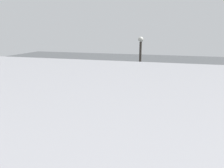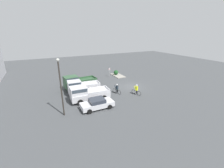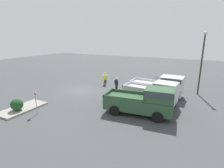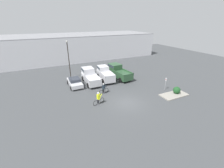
% 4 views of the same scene
% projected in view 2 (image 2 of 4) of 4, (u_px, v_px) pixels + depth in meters
% --- Properties ---
extents(ground_plane, '(80.00, 80.00, 0.00)m').
position_uv_depth(ground_plane, '(131.00, 87.00, 27.40)').
color(ground_plane, '#424447').
extents(sedan_0, '(2.01, 4.27, 1.36)m').
position_uv_depth(sedan_0, '(97.00, 104.00, 19.44)').
color(sedan_0, silver).
rests_on(sedan_0, ground_plane).
extents(pickup_truck_0, '(2.38, 5.65, 2.30)m').
position_uv_depth(pickup_truck_0, '(86.00, 93.00, 21.42)').
color(pickup_truck_0, silver).
rests_on(pickup_truck_0, ground_plane).
extents(pickup_truck_1, '(2.41, 5.13, 2.30)m').
position_uv_depth(pickup_truck_1, '(82.00, 87.00, 23.83)').
color(pickup_truck_1, silver).
rests_on(pickup_truck_1, ground_plane).
extents(pickup_truck_2, '(2.75, 5.77, 2.39)m').
position_uv_depth(pickup_truck_2, '(78.00, 82.00, 26.14)').
color(pickup_truck_2, '#2D5133').
rests_on(pickup_truck_2, ground_plane).
extents(cyclist_0, '(1.73, 0.65, 1.67)m').
position_uv_depth(cyclist_0, '(117.00, 89.00, 24.09)').
color(cyclist_0, black).
rests_on(cyclist_0, ground_plane).
extents(cyclist_1, '(1.74, 0.66, 1.74)m').
position_uv_depth(cyclist_1, '(136.00, 89.00, 23.64)').
color(cyclist_1, black).
rests_on(cyclist_1, ground_plane).
extents(fire_lane_sign, '(0.07, 0.30, 2.08)m').
position_uv_depth(fire_lane_sign, '(109.00, 71.00, 32.91)').
color(fire_lane_sign, '#9E9EA3').
rests_on(fire_lane_sign, ground_plane).
extents(lamppost, '(0.36, 0.36, 6.87)m').
position_uv_depth(lamppost, '(61.00, 84.00, 16.70)').
color(lamppost, '#2D2823').
rests_on(lamppost, ground_plane).
extents(curb_island, '(4.05, 1.98, 0.15)m').
position_uv_depth(curb_island, '(118.00, 75.00, 34.06)').
color(curb_island, gray).
rests_on(curb_island, ground_plane).
extents(shrub, '(1.04, 1.04, 1.04)m').
position_uv_depth(shrub, '(116.00, 72.00, 34.28)').
color(shrub, '#1E4C23').
rests_on(shrub, curb_island).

